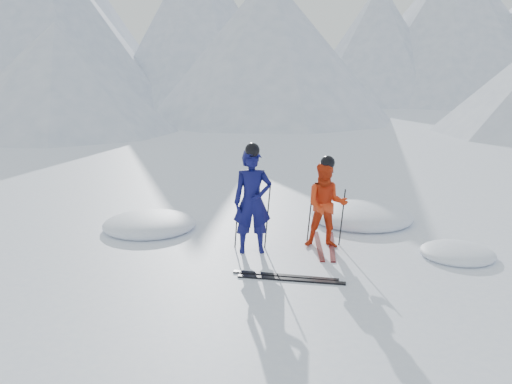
# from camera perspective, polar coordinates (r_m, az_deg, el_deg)

# --- Properties ---
(ground) EXTENTS (160.00, 160.00, 0.00)m
(ground) POSITION_cam_1_polar(r_m,az_deg,el_deg) (9.43, 11.60, -7.50)
(ground) COLOR white
(ground) RESTS_ON ground
(mountain_range) EXTENTS (106.15, 62.94, 15.53)m
(mountain_range) POSITION_cam_1_polar(r_m,az_deg,el_deg) (44.74, 15.53, 16.92)
(mountain_range) COLOR #B2BCD1
(mountain_range) RESTS_ON ground
(skier_blue) EXTENTS (0.76, 0.58, 1.87)m
(skier_blue) POSITION_cam_1_polar(r_m,az_deg,el_deg) (9.61, -0.38, -0.99)
(skier_blue) COLOR #0C0D49
(skier_blue) RESTS_ON ground
(skier_red) EXTENTS (0.80, 0.64, 1.61)m
(skier_red) POSITION_cam_1_polar(r_m,az_deg,el_deg) (9.99, 7.43, -1.36)
(skier_red) COLOR red
(skier_red) RESTS_ON ground
(pole_blue_left) EXTENTS (0.12, 0.09, 1.25)m
(pole_blue_left) POSITION_cam_1_polar(r_m,az_deg,el_deg) (9.87, -2.00, -2.50)
(pole_blue_left) COLOR black
(pole_blue_left) RESTS_ON ground
(pole_blue_right) EXTENTS (0.12, 0.07, 1.25)m
(pole_blue_right) POSITION_cam_1_polar(r_m,az_deg,el_deg) (9.91, 1.23, -2.44)
(pole_blue_right) COLOR black
(pole_blue_right) RESTS_ON ground
(pole_red_left) EXTENTS (0.11, 0.09, 1.07)m
(pole_red_left) POSITION_cam_1_polar(r_m,az_deg,el_deg) (10.30, 5.69, -2.42)
(pole_red_left) COLOR black
(pole_red_left) RESTS_ON ground
(pole_red_right) EXTENTS (0.11, 0.08, 1.07)m
(pole_red_right) POSITION_cam_1_polar(r_m,az_deg,el_deg) (10.21, 9.06, -2.65)
(pole_red_right) COLOR black
(pole_red_right) RESTS_ON ground
(ski_worn_left) EXTENTS (0.21, 1.70, 0.03)m
(ski_worn_left) POSITION_cam_1_polar(r_m,az_deg,el_deg) (10.21, 6.62, -5.63)
(ski_worn_left) COLOR black
(ski_worn_left) RESTS_ON ground
(ski_worn_right) EXTENTS (0.10, 1.70, 0.03)m
(ski_worn_right) POSITION_cam_1_polar(r_m,az_deg,el_deg) (10.22, 7.98, -5.66)
(ski_worn_right) COLOR black
(ski_worn_right) RESTS_ON ground
(ski_loose_a) EXTENTS (1.70, 0.28, 0.03)m
(ski_loose_a) POSITION_cam_1_polar(r_m,az_deg,el_deg) (8.74, 3.09, -8.80)
(ski_loose_a) COLOR black
(ski_loose_a) RESTS_ON ground
(ski_loose_b) EXTENTS (1.70, 0.22, 0.03)m
(ski_loose_b) POSITION_cam_1_polar(r_m,az_deg,el_deg) (8.60, 3.71, -9.19)
(ski_loose_b) COLOR black
(ski_loose_b) RESTS_ON ground
(snow_lumps) EXTENTS (7.53, 3.92, 0.49)m
(snow_lumps) POSITION_cam_1_polar(r_m,az_deg,el_deg) (11.42, 4.29, -3.64)
(snow_lumps) COLOR white
(snow_lumps) RESTS_ON ground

